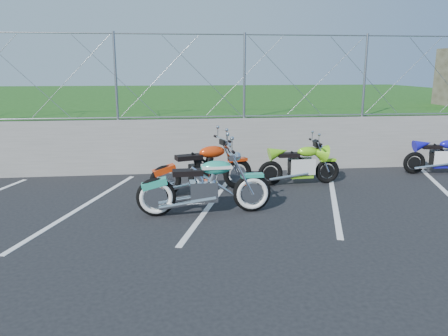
{
  "coord_description": "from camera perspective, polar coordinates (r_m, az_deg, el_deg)",
  "views": [
    {
      "loc": [
        -0.73,
        -6.96,
        2.5
      ],
      "look_at": [
        0.25,
        1.3,
        0.58
      ],
      "focal_mm": 35.0,
      "sensor_mm": 36.0,
      "label": 1
    }
  ],
  "objects": [
    {
      "name": "sportbike_green",
      "position": [
        9.63,
        9.96,
        0.26
      ],
      "size": [
        1.84,
        0.65,
        0.95
      ],
      "rotation": [
        0.0,
        0.0,
        0.04
      ],
      "color": "black",
      "rests_on": "ground"
    },
    {
      "name": "ground",
      "position": [
        7.44,
        -0.73,
        -6.66
      ],
      "size": [
        90.0,
        90.0,
        0.0
      ],
      "primitive_type": "plane",
      "color": "black",
      "rests_on": "ground"
    },
    {
      "name": "grass_field",
      "position": [
        20.56,
        -4.76,
        7.8
      ],
      "size": [
        30.0,
        20.0,
        1.3
      ],
      "primitive_type": "cube",
      "color": "#184612",
      "rests_on": "ground"
    },
    {
      "name": "cruiser_turquoise",
      "position": [
        7.57,
        -2.32,
        -2.6
      ],
      "size": [
        2.36,
        0.74,
        1.17
      ],
      "rotation": [
        0.0,
        0.0,
        0.03
      ],
      "color": "black",
      "rests_on": "ground"
    },
    {
      "name": "sportbike_blue",
      "position": [
        11.7,
        26.55,
        1.28
      ],
      "size": [
        1.81,
        0.64,
        0.94
      ],
      "rotation": [
        0.0,
        0.0,
        -0.08
      ],
      "color": "black",
      "rests_on": "ground"
    },
    {
      "name": "parking_lines",
      "position": [
        8.57,
        6.58,
        -4.04
      ],
      "size": [
        18.29,
        4.31,
        0.01
      ],
      "color": "silver",
      "rests_on": "ground"
    },
    {
      "name": "chain_link_fence",
      "position": [
        10.49,
        -2.84,
        11.89
      ],
      "size": [
        28.0,
        0.03,
        2.0
      ],
      "color": "gray",
      "rests_on": "retaining_wall"
    },
    {
      "name": "retaining_wall",
      "position": [
        10.65,
        -2.74,
        2.98
      ],
      "size": [
        30.0,
        0.22,
        1.3
      ],
      "primitive_type": "cube",
      "color": "slate",
      "rests_on": "ground"
    },
    {
      "name": "naked_orange",
      "position": [
        8.85,
        -2.63,
        -0.27
      ],
      "size": [
        2.15,
        0.86,
        1.1
      ],
      "rotation": [
        0.0,
        0.0,
        0.29
      ],
      "color": "black",
      "rests_on": "ground"
    }
  ]
}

